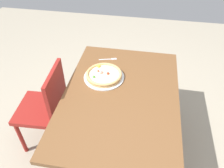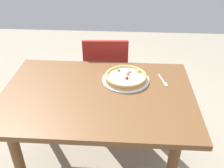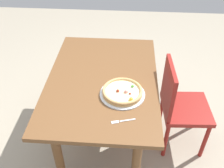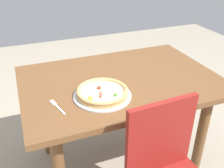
% 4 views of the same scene
% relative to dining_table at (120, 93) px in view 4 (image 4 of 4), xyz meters
% --- Properties ---
extents(ground_plane, '(6.00, 6.00, 0.00)m').
position_rel_dining_table_xyz_m(ground_plane, '(0.00, 0.00, -0.62)').
color(ground_plane, '#9E937F').
extents(dining_table, '(1.29, 0.88, 0.73)m').
position_rel_dining_table_xyz_m(dining_table, '(0.00, 0.00, 0.00)').
color(dining_table, brown).
rests_on(dining_table, ground).
extents(plate, '(0.34, 0.34, 0.01)m').
position_rel_dining_table_xyz_m(plate, '(-0.19, -0.17, 0.11)').
color(plate, silver).
rests_on(plate, dining_table).
extents(pizza, '(0.30, 0.30, 0.05)m').
position_rel_dining_table_xyz_m(pizza, '(-0.19, -0.17, 0.14)').
color(pizza, tan).
rests_on(pizza, plate).
extents(fork, '(0.06, 0.16, 0.00)m').
position_rel_dining_table_xyz_m(fork, '(-0.45, -0.17, 0.11)').
color(fork, silver).
rests_on(fork, dining_table).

